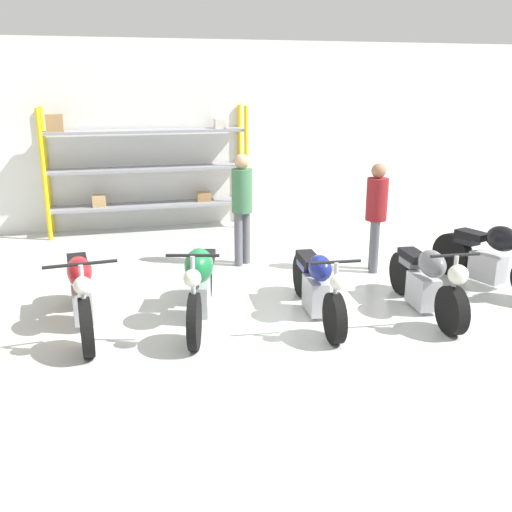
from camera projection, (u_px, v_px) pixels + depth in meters
ground_plane at (264, 319)px, 7.03m from camera, size 30.00×30.00×0.00m
back_wall at (195, 135)px, 11.35m from camera, size 30.00×0.08×3.60m
shelving_rack at (146, 167)px, 10.93m from camera, size 3.83×0.63×2.38m
motorcycle_red at (81, 292)px, 6.65m from camera, size 0.75×2.18×1.03m
motorcycle_green at (200, 282)px, 6.80m from camera, size 0.78×2.08×1.07m
motorcycle_blue at (317, 285)px, 7.03m from camera, size 0.57×2.08×0.94m
motorcycle_grey at (427, 281)px, 7.14m from camera, size 0.60×1.95×0.96m
motorcycle_black at (493, 258)px, 7.98m from camera, size 0.85×1.96×1.04m
person_browsing at (376, 209)px, 8.57m from camera, size 0.41×0.41×1.66m
person_near_rack at (242, 200)px, 8.87m from camera, size 0.44×0.44×1.76m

